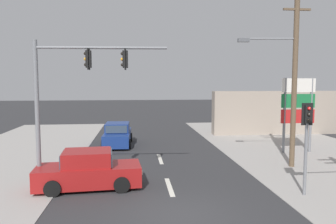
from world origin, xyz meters
TOP-DOWN VIEW (x-y plane):
  - ground_plane at (0.00, 0.00)m, footprint 140.00×140.00m
  - lane_dash_mid at (0.00, 3.00)m, footprint 0.20×2.40m
  - lane_dash_far at (0.00, 8.00)m, footprint 0.20×2.40m
  - utility_pole_midground_right at (6.45, 5.60)m, footprint 3.78×0.58m
  - traffic_signal_mast at (-4.00, 3.27)m, footprint 5.28×0.52m
  - pedestal_signal_right_kerb at (5.04, 1.45)m, footprint 0.44×0.29m
  - shopping_plaza_sign at (8.56, 8.89)m, footprint 2.10×0.16m
  - shopfront_wall_far at (11.00, 16.00)m, footprint 12.00×1.00m
  - sedan_oncoming_mid at (-3.32, 3.22)m, footprint 4.35×2.13m
  - sedan_crossing_left at (-2.59, 12.36)m, footprint 1.98×4.28m

SIDE VIEW (x-z plane):
  - ground_plane at x=0.00m, z-range 0.00..0.00m
  - lane_dash_mid at x=0.00m, z-range 0.00..0.01m
  - lane_dash_far at x=0.00m, z-range 0.00..0.01m
  - sedan_oncoming_mid at x=-3.32m, z-range -0.08..1.48m
  - sedan_crossing_left at x=-2.59m, z-range -0.08..1.48m
  - shopfront_wall_far at x=11.00m, z-range 0.00..3.60m
  - pedestal_signal_right_kerb at x=5.04m, z-range 0.64..4.20m
  - shopping_plaza_sign at x=8.56m, z-range 0.68..5.28m
  - traffic_signal_mast at x=-4.00m, z-range 1.15..7.15m
  - utility_pole_midground_right at x=6.45m, z-range 0.36..9.37m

